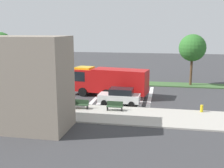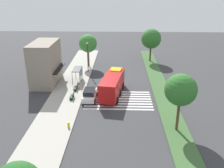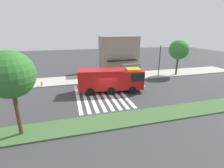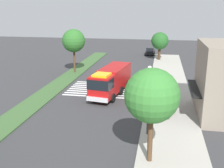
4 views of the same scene
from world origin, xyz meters
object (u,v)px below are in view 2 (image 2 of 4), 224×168
at_px(sidewalk_tree_center, 88,44).
at_px(fire_hydrant, 68,125).
at_px(parked_car_mid, 90,94).
at_px(bench_west_of_shelter, 72,96).
at_px(bench_near_shelter, 76,87).
at_px(median_tree_west, 151,39).
at_px(bus_stop_shelter, 79,72).
at_px(fire_truck, 113,83).
at_px(median_tree_far_west, 181,90).
at_px(street_lamp, 88,55).

distance_m(sidewalk_tree_center, fire_hydrant, 25.93).
height_order(parked_car_mid, bench_west_of_shelter, parked_car_mid).
relative_size(bench_near_shelter, fire_hydrant, 2.29).
bearing_deg(median_tree_west, bus_stop_shelter, 133.85).
relative_size(bench_near_shelter, sidewalk_tree_center, 0.23).
relative_size(fire_truck, parked_car_mid, 2.18).
bearing_deg(bench_west_of_shelter, median_tree_far_west, -120.49).
xyz_separation_m(bus_stop_shelter, median_tree_far_west, (-16.03, -14.49, 3.55)).
height_order(street_lamp, median_tree_far_west, median_tree_far_west).
height_order(parked_car_mid, street_lamp, street_lamp).
bearing_deg(street_lamp, bench_west_of_shelter, 175.74).
height_order(bench_west_of_shelter, fire_hydrant, bench_west_of_shelter).
relative_size(parked_car_mid, fire_hydrant, 6.42).
distance_m(bench_near_shelter, median_tree_west, 23.52).
relative_size(median_tree_far_west, fire_hydrant, 10.32).
relative_size(bench_near_shelter, median_tree_far_west, 0.22).
distance_m(median_tree_far_west, median_tree_west, 29.95).
bearing_deg(sidewalk_tree_center, street_lamp, -174.70).
height_order(bus_stop_shelter, street_lamp, street_lamp).
relative_size(median_tree_far_west, median_tree_west, 0.97).
height_order(bus_stop_shelter, bench_west_of_shelter, bus_stop_shelter).
height_order(parked_car_mid, bench_near_shelter, parked_car_mid).
height_order(fire_truck, bus_stop_shelter, fire_truck).
relative_size(parked_car_mid, sidewalk_tree_center, 0.65).
distance_m(bench_west_of_shelter, median_tree_west, 26.29).
bearing_deg(street_lamp, sidewalk_tree_center, 5.30).
relative_size(street_lamp, median_tree_west, 0.82).
xyz_separation_m(parked_car_mid, bench_west_of_shelter, (0.06, 2.75, -0.32)).
xyz_separation_m(median_tree_far_west, fire_hydrant, (0.11, 13.43, -4.95)).
xyz_separation_m(bus_stop_shelter, sidewalk_tree_center, (9.59, -0.57, 3.21)).
relative_size(parked_car_mid, street_lamp, 0.73).
bearing_deg(street_lamp, bench_near_shelter, 174.14).
relative_size(bus_stop_shelter, fire_hydrant, 5.00).
distance_m(bus_stop_shelter, sidewalk_tree_center, 10.13).
distance_m(bench_near_shelter, median_tree_far_west, 19.44).
xyz_separation_m(fire_truck, sidewalk_tree_center, (15.00, 5.73, 3.15)).
bearing_deg(median_tree_far_west, sidewalk_tree_center, 28.53).
xyz_separation_m(bench_near_shelter, fire_hydrant, (-11.92, -1.05, -0.10)).
bearing_deg(fire_truck, median_tree_west, -14.04).
xyz_separation_m(median_tree_west, fire_hydrant, (-29.84, 13.43, -4.85)).
xyz_separation_m(bus_stop_shelter, median_tree_west, (13.92, -14.49, 3.45)).
relative_size(bench_west_of_shelter, fire_hydrant, 2.29).
relative_size(parked_car_mid, bus_stop_shelter, 1.28).
bearing_deg(median_tree_far_west, fire_hydrant, 89.54).
height_order(bench_near_shelter, bench_west_of_shelter, same).
distance_m(fire_truck, sidewalk_tree_center, 16.36).
relative_size(sidewalk_tree_center, fire_hydrant, 9.86).
relative_size(street_lamp, sidewalk_tree_center, 0.89).
xyz_separation_m(fire_truck, median_tree_west, (19.33, -8.20, 3.39)).
height_order(bench_near_shelter, median_tree_far_west, median_tree_far_west).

